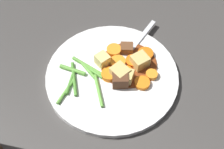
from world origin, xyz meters
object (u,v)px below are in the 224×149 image
at_px(carrot_slice_4, 109,75).
at_px(carrot_slice_6, 118,62).
at_px(carrot_slice_5, 152,75).
at_px(carrot_slice_7, 146,54).
at_px(carrot_slice_1, 133,61).
at_px(carrot_slice_3, 114,51).
at_px(carrot_slice_2, 142,83).
at_px(potato_chunk_0, 140,61).
at_px(meat_chunk_1, 127,49).
at_px(potato_chunk_2, 120,73).
at_px(carrot_slice_0, 126,72).
at_px(fork, 134,47).
at_px(meat_chunk_0, 120,80).
at_px(dinner_plate, 112,76).
at_px(potato_chunk_1, 127,77).
at_px(potato_chunk_3, 104,59).

height_order(carrot_slice_4, carrot_slice_6, same).
distance_m(carrot_slice_5, carrot_slice_7, 0.06).
distance_m(carrot_slice_1, carrot_slice_3, 0.05).
height_order(carrot_slice_2, potato_chunk_0, potato_chunk_0).
bearing_deg(potato_chunk_0, carrot_slice_5, -85.33).
bearing_deg(carrot_slice_5, meat_chunk_1, 92.78).
distance_m(carrot_slice_3, carrot_slice_6, 0.03).
relative_size(carrot_slice_6, potato_chunk_0, 1.03).
relative_size(potato_chunk_0, potato_chunk_2, 0.97).
height_order(carrot_slice_0, carrot_slice_6, carrot_slice_6).
height_order(carrot_slice_5, meat_chunk_1, meat_chunk_1).
bearing_deg(fork, potato_chunk_2, -146.81).
xyz_separation_m(carrot_slice_1, meat_chunk_0, (-0.06, -0.03, 0.01)).
distance_m(dinner_plate, potato_chunk_1, 0.04).
height_order(carrot_slice_0, potato_chunk_2, potato_chunk_2).
distance_m(carrot_slice_2, carrot_slice_6, 0.07).
height_order(carrot_slice_0, carrot_slice_3, carrot_slice_3).
bearing_deg(potato_chunk_1, carrot_slice_6, 77.96).
xyz_separation_m(carrot_slice_4, meat_chunk_0, (0.01, -0.03, 0.01)).
distance_m(potato_chunk_3, meat_chunk_0, 0.06).
xyz_separation_m(potato_chunk_0, potato_chunk_3, (-0.06, 0.05, -0.00)).
bearing_deg(meat_chunk_1, carrot_slice_4, -155.32).
relative_size(carrot_slice_6, potato_chunk_2, 1.00).
bearing_deg(meat_chunk_0, carrot_slice_6, 58.43).
bearing_deg(meat_chunk_0, potato_chunk_1, -1.03).
height_order(carrot_slice_0, meat_chunk_1, meat_chunk_1).
xyz_separation_m(potato_chunk_3, fork, (0.08, -0.00, -0.01)).
bearing_deg(carrot_slice_0, carrot_slice_1, 26.42).
bearing_deg(fork, carrot_slice_7, -79.02).
relative_size(carrot_slice_2, meat_chunk_1, 1.19).
distance_m(carrot_slice_4, meat_chunk_1, 0.08).
xyz_separation_m(potato_chunk_2, meat_chunk_0, (-0.01, -0.01, -0.00)).
xyz_separation_m(potato_chunk_0, meat_chunk_1, (-0.00, 0.05, -0.00)).
height_order(potato_chunk_0, meat_chunk_0, same).
relative_size(carrot_slice_4, fork, 0.20).
height_order(carrot_slice_2, meat_chunk_1, meat_chunk_1).
relative_size(carrot_slice_4, carrot_slice_5, 1.32).
bearing_deg(carrot_slice_6, potato_chunk_3, 141.12).
bearing_deg(meat_chunk_0, potato_chunk_0, 13.60).
bearing_deg(potato_chunk_2, meat_chunk_0, -126.36).
height_order(potato_chunk_0, potato_chunk_1, potato_chunk_0).
relative_size(carrot_slice_2, carrot_slice_5, 1.28).
bearing_deg(potato_chunk_3, meat_chunk_0, -93.74).
relative_size(carrot_slice_0, carrot_slice_5, 1.06).
height_order(carrot_slice_0, carrot_slice_2, same).
height_order(carrot_slice_6, carrot_slice_7, carrot_slice_6).
bearing_deg(carrot_slice_4, carrot_slice_3, 46.03).
relative_size(carrot_slice_7, meat_chunk_1, 1.28).
relative_size(potato_chunk_2, meat_chunk_1, 1.25).
xyz_separation_m(carrot_slice_6, potato_chunk_3, (-0.02, 0.02, 0.01)).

